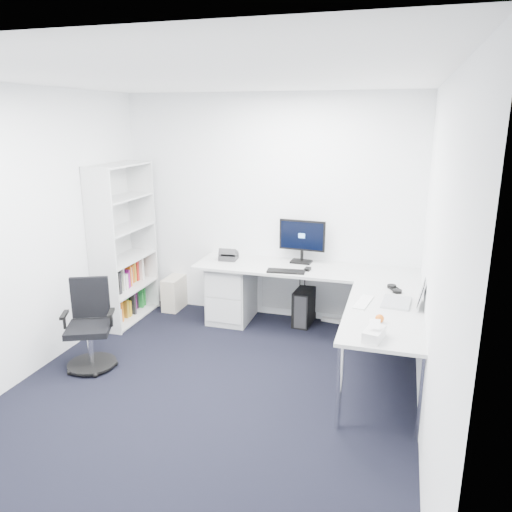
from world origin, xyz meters
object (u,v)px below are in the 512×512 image
(bookshelf, at_px, (123,244))
(task_chair, at_px, (88,326))
(laptop, at_px, (397,290))
(monitor, at_px, (302,241))
(l_desk, at_px, (300,309))

(bookshelf, distance_m, task_chair, 1.37)
(bookshelf, relative_size, laptop, 5.22)
(task_chair, bearing_deg, monitor, 20.48)
(bookshelf, bearing_deg, task_chair, -75.86)
(l_desk, distance_m, monitor, 0.84)
(l_desk, bearing_deg, monitor, 100.90)
(l_desk, xyz_separation_m, monitor, (-0.10, 0.54, 0.64))
(bookshelf, xyz_separation_m, monitor, (2.07, 0.49, 0.07))
(task_chair, distance_m, monitor, 2.53)
(bookshelf, relative_size, monitor, 3.48)
(bookshelf, distance_m, laptop, 3.24)
(monitor, distance_m, laptop, 1.55)
(l_desk, bearing_deg, bookshelf, 178.68)
(l_desk, xyz_separation_m, laptop, (1.01, -0.54, 0.51))
(l_desk, height_order, monitor, monitor)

